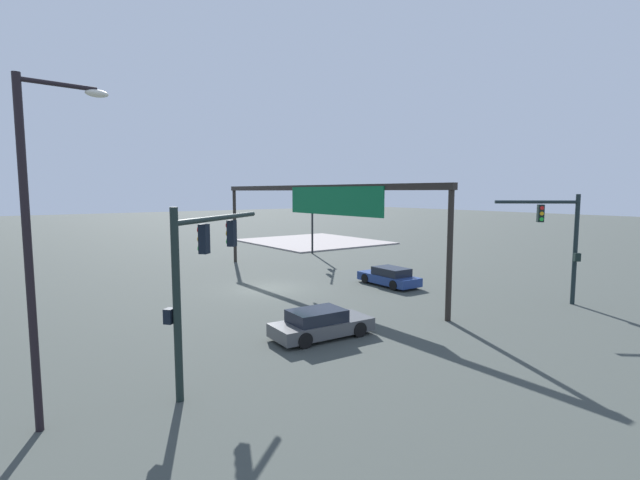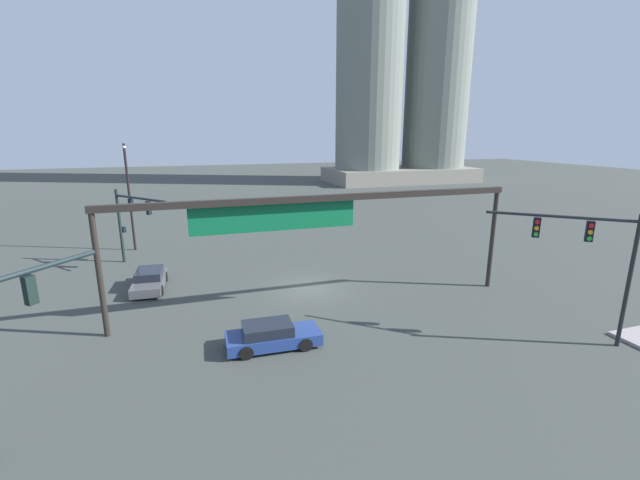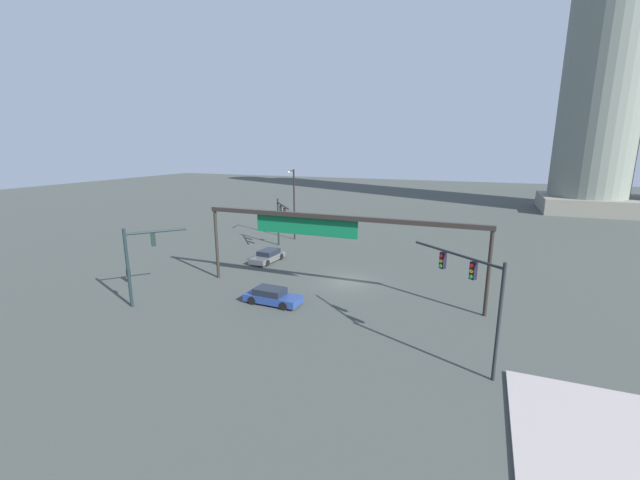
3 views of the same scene
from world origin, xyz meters
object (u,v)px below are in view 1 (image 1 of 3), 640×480
Objects in this scene: traffic_signal_near_corner at (311,208)px; streetlamp_curved_arm at (37,233)px; traffic_signal_opposite_side at (561,234)px; sedan_car_approaching at (321,324)px; traffic_signal_cross_street at (200,263)px; sedan_car_waiting_far at (389,277)px.

traffic_signal_near_corner is 0.71× the size of streetlamp_curved_arm.
sedan_car_approaching is (3.04, 13.90, -3.29)m from traffic_signal_opposite_side.
traffic_signal_opposite_side is 1.05× the size of traffic_signal_cross_street.
sedan_car_waiting_far is (9.02, 3.90, -3.29)m from traffic_signal_opposite_side.
traffic_signal_opposite_side is at bearing -8.48° from sedan_car_approaching.
traffic_signal_opposite_side is 24.12m from streetlamp_curved_arm.
streetlamp_curved_arm is at bearing -166.03° from sedan_car_approaching.
traffic_signal_near_corner is 1.06× the size of traffic_signal_opposite_side.
traffic_signal_near_corner is 32.58m from streetlamp_curved_arm.
traffic_signal_cross_street is 17.72m from sedan_car_waiting_far.
sedan_car_approaching is at bearing 5.76° from traffic_signal_near_corner.
traffic_signal_cross_street is (1.65, 19.67, 0.03)m from traffic_signal_opposite_side.
sedan_car_waiting_far is at bearing -26.18° from traffic_signal_opposite_side.
traffic_signal_near_corner is 24.84m from sedan_car_approaching.
streetlamp_curved_arm is (1.23, 24.06, 1.25)m from traffic_signal_opposite_side.
sedan_car_waiting_far is (-14.27, 3.81, -4.01)m from traffic_signal_near_corner.
traffic_signal_opposite_side is 10.36m from sedan_car_waiting_far.
streetlamp_curved_arm is 2.02× the size of sedan_car_approaching.
traffic_signal_near_corner is at bearing 36.03° from streetlamp_curved_arm.
traffic_signal_cross_street reaches higher than sedan_car_approaching.
sedan_car_approaching is (1.81, -10.15, -4.54)m from streetlamp_curved_arm.
traffic_signal_near_corner is 1.11× the size of traffic_signal_cross_street.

